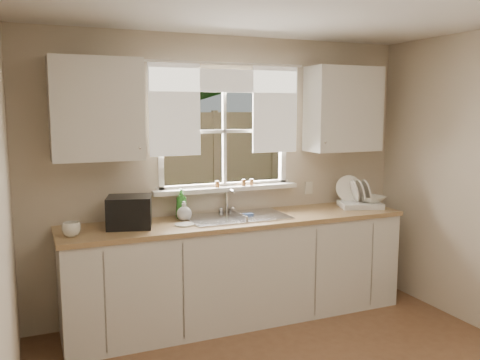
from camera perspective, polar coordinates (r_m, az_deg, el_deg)
name	(u,v)px	position (r m, az deg, el deg)	size (l,w,h in m)	color
room_walls	(362,223)	(2.87, 13.52, -4.68)	(3.62, 4.02, 2.50)	beige
window	(225,149)	(4.64, -1.69, 3.44)	(1.38, 0.16, 1.06)	white
curtains	(227,100)	(4.58, -1.48, 8.99)	(1.50, 0.03, 0.81)	white
base_cabinets	(239,271)	(4.55, -0.15, -10.16)	(3.00, 0.62, 0.87)	silver
countertop	(239,220)	(4.43, -0.15, -4.56)	(3.04, 0.65, 0.04)	#A58152
upper_cabinet_left	(96,109)	(4.17, -15.84, 7.64)	(0.70, 0.33, 0.80)	silver
upper_cabinet_right	(343,109)	(5.01, 11.52, 7.80)	(0.70, 0.33, 0.80)	silver
wall_outlet	(309,188)	(5.06, 7.73, -0.87)	(0.08, 0.01, 0.12)	beige
sill_jars	(238,183)	(4.65, -0.26, -0.33)	(0.38, 0.04, 0.06)	brown
backyard	(138,30)	(11.08, -11.41, 16.21)	(20.00, 10.00, 6.13)	#335421
sink	(237,225)	(4.47, -0.31, -5.13)	(0.88, 0.52, 0.40)	#B7B7BC
dish_rack	(359,200)	(5.04, 13.23, -2.17)	(0.46, 0.40, 0.30)	silver
bowl	(372,199)	(5.07, 14.57, -2.07)	(0.24, 0.24, 0.06)	silver
soap_bottle_a	(181,204)	(4.42, -6.60, -2.65)	(0.10, 0.10, 0.26)	green
soap_bottle_b	(113,213)	(4.33, -14.06, -3.64)	(0.08, 0.08, 0.18)	#2D59AA
soap_bottle_c	(184,211)	(4.36, -6.29, -3.45)	(0.13, 0.13, 0.16)	#EFE6C5
saucer	(184,225)	(4.19, -6.27, -5.00)	(0.16, 0.16, 0.01)	silver
cup	(71,229)	(4.00, -18.42, -5.28)	(0.14, 0.14, 0.11)	silver
black_appliance	(129,212)	(4.17, -12.32, -3.51)	(0.34, 0.30, 0.25)	black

